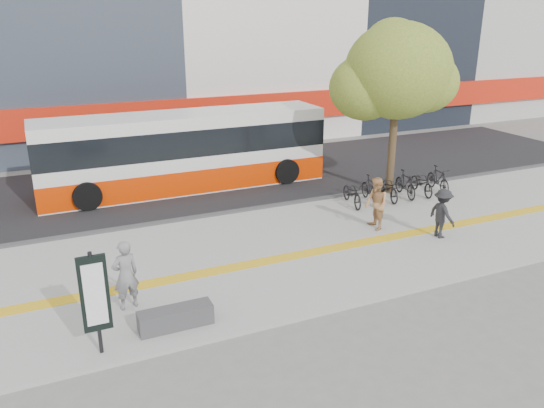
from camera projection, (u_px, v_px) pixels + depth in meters
name	position (u px, v px, depth m)	size (l,w,h in m)	color
ground	(264.00, 283.00, 13.64)	(120.00, 120.00, 0.00)	slate
sidewalk	(243.00, 258.00, 14.92)	(40.00, 7.00, 0.08)	gray
tactile_strip	(250.00, 264.00, 14.48)	(40.00, 0.45, 0.01)	gold
street	(176.00, 185.00, 21.38)	(40.00, 8.00, 0.06)	black
curb	(206.00, 217.00, 17.93)	(40.00, 0.25, 0.14)	#39383B
bench	(176.00, 318.00, 11.51)	(1.60, 0.45, 0.45)	#39383B
signboard	(95.00, 295.00, 10.28)	(0.55, 0.10, 2.20)	black
street_tree	(395.00, 73.00, 19.05)	(4.40, 3.80, 6.31)	#352618
bus	(185.00, 153.00, 20.61)	(10.92, 2.59, 2.91)	silver
bicycle_row	(396.00, 186.00, 19.59)	(4.64, 1.75, 0.97)	black
seated_woman	(125.00, 275.00, 12.08)	(0.61, 0.40, 1.66)	black
pedestrian_tan	(376.00, 204.00, 16.63)	(0.81, 0.63, 1.66)	tan
pedestrian_dark	(442.00, 213.00, 16.04)	(0.98, 0.56, 1.52)	black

